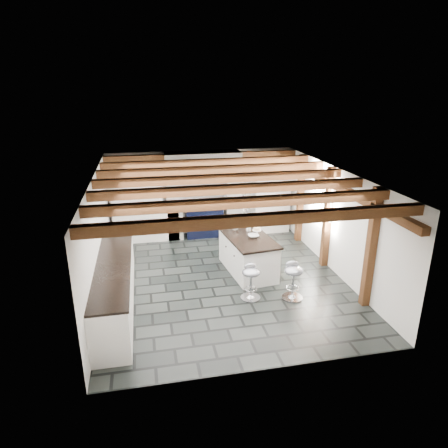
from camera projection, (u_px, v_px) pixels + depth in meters
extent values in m
plane|color=black|center=(223.00, 278.00, 8.65)|extent=(6.00, 6.00, 0.00)
plane|color=white|center=(202.00, 192.00, 11.04)|extent=(5.00, 0.00, 5.00)
plane|color=white|center=(98.00, 237.00, 7.79)|extent=(0.00, 6.00, 6.00)
plane|color=white|center=(335.00, 220.00, 8.75)|extent=(0.00, 6.00, 6.00)
plane|color=white|center=(223.00, 174.00, 7.89)|extent=(6.00, 6.00, 0.00)
cube|color=white|center=(174.00, 204.00, 10.68)|extent=(0.40, 0.60, 1.90)
cube|color=white|center=(232.00, 200.00, 10.98)|extent=(0.40, 0.60, 1.90)
cube|color=brown|center=(203.00, 164.00, 10.49)|extent=(2.10, 0.65, 0.18)
cube|color=white|center=(203.00, 158.00, 10.43)|extent=(2.00, 0.60, 0.31)
cube|color=black|center=(205.00, 164.00, 10.17)|extent=(1.00, 0.03, 0.22)
cube|color=silver|center=(205.00, 164.00, 10.16)|extent=(0.90, 0.01, 0.14)
cube|color=white|center=(138.00, 204.00, 10.48)|extent=(1.30, 0.58, 2.00)
cube|color=white|center=(270.00, 196.00, 11.18)|extent=(1.00, 0.58, 2.00)
cube|color=white|center=(116.00, 282.00, 7.53)|extent=(0.60, 3.80, 0.88)
cube|color=black|center=(113.00, 260.00, 7.38)|extent=(0.64, 3.80, 0.04)
cube|color=white|center=(165.00, 222.00, 10.80)|extent=(0.70, 0.60, 0.88)
cube|color=black|center=(165.00, 206.00, 10.65)|extent=(0.74, 0.64, 0.04)
cube|color=brown|center=(335.00, 185.00, 8.47)|extent=(0.15, 5.80, 0.14)
plane|color=white|center=(324.00, 196.00, 9.16)|extent=(0.00, 0.90, 0.90)
cube|color=brown|center=(261.00, 219.00, 5.52)|extent=(5.00, 0.16, 0.16)
cube|color=brown|center=(245.00, 202.00, 6.32)|extent=(5.00, 0.16, 0.16)
cube|color=brown|center=(233.00, 189.00, 7.12)|extent=(5.00, 0.16, 0.16)
cube|color=brown|center=(223.00, 178.00, 7.92)|extent=(5.00, 0.16, 0.16)
cube|color=brown|center=(215.00, 170.00, 8.72)|extent=(5.00, 0.16, 0.16)
cube|color=brown|center=(209.00, 162.00, 9.52)|extent=(5.00, 0.16, 0.16)
cube|color=brown|center=(203.00, 156.00, 10.32)|extent=(5.00, 0.16, 0.16)
cube|color=brown|center=(371.00, 249.00, 7.25)|extent=(0.15, 0.15, 2.30)
cube|color=brown|center=(327.00, 218.00, 8.92)|extent=(0.15, 0.15, 2.30)
cube|color=brown|center=(300.00, 199.00, 10.39)|extent=(0.15, 0.15, 2.30)
cylinder|color=black|center=(245.00, 191.00, 8.05)|extent=(0.01, 0.01, 0.56)
cylinder|color=white|center=(245.00, 207.00, 8.16)|extent=(0.09, 0.09, 0.22)
cylinder|color=black|center=(244.00, 188.00, 8.34)|extent=(0.01, 0.01, 0.56)
cylinder|color=white|center=(244.00, 203.00, 8.45)|extent=(0.09, 0.09, 0.22)
cylinder|color=black|center=(243.00, 184.00, 8.62)|extent=(0.01, 0.01, 0.56)
cylinder|color=white|center=(243.00, 199.00, 8.73)|extent=(0.09, 0.09, 0.22)
cube|color=black|center=(204.00, 220.00, 10.98)|extent=(1.00, 0.60, 0.90)
ellipsoid|color=silver|center=(194.00, 203.00, 10.77)|extent=(0.28, 0.28, 0.11)
ellipsoid|color=silver|center=(213.00, 202.00, 10.87)|extent=(0.28, 0.28, 0.11)
cylinder|color=silver|center=(205.00, 210.00, 10.56)|extent=(0.95, 0.03, 0.03)
cube|color=black|center=(196.00, 224.00, 10.65)|extent=(0.35, 0.02, 0.30)
cube|color=black|center=(215.00, 222.00, 10.75)|extent=(0.35, 0.02, 0.30)
cube|color=white|center=(248.00, 255.00, 8.86)|extent=(1.00, 1.71, 0.79)
cube|color=black|center=(248.00, 237.00, 8.72)|extent=(1.08, 1.79, 0.05)
imported|color=white|center=(235.00, 226.00, 9.04)|extent=(0.18, 0.18, 0.17)
ellipsoid|color=#D1451D|center=(235.00, 221.00, 9.00)|extent=(0.18, 0.18, 0.11)
cylinder|color=white|center=(248.00, 227.00, 9.00)|extent=(0.11, 0.11, 0.16)
imported|color=white|center=(253.00, 236.00, 8.65)|extent=(0.26, 0.26, 0.06)
cylinder|color=white|center=(257.00, 232.00, 8.80)|extent=(0.05, 0.05, 0.09)
cylinder|color=white|center=(257.00, 230.00, 8.78)|extent=(0.20, 0.20, 0.01)
cylinder|color=beige|center=(257.00, 229.00, 8.77)|extent=(0.15, 0.15, 0.06)
cylinder|color=silver|center=(292.00, 297.00, 7.84)|extent=(0.41, 0.41, 0.03)
cone|color=silver|center=(292.00, 296.00, 7.82)|extent=(0.19, 0.19, 0.07)
cylinder|color=silver|center=(293.00, 284.00, 7.74)|extent=(0.05, 0.05, 0.51)
torus|color=silver|center=(293.00, 288.00, 7.77)|extent=(0.26, 0.26, 0.02)
ellipsoid|color=#90939D|center=(294.00, 271.00, 7.64)|extent=(0.41, 0.41, 0.17)
ellipsoid|color=#90939D|center=(293.00, 264.00, 7.70)|extent=(0.27, 0.13, 0.14)
cylinder|color=silver|center=(250.00, 298.00, 7.84)|extent=(0.39, 0.39, 0.03)
cone|color=silver|center=(251.00, 296.00, 7.82)|extent=(0.18, 0.18, 0.07)
cylinder|color=silver|center=(251.00, 285.00, 7.75)|extent=(0.04, 0.04, 0.48)
torus|color=silver|center=(251.00, 289.00, 7.77)|extent=(0.25, 0.25, 0.02)
ellipsoid|color=#90939D|center=(251.00, 272.00, 7.65)|extent=(0.39, 0.39, 0.16)
ellipsoid|color=#90939D|center=(250.00, 266.00, 7.70)|extent=(0.26, 0.12, 0.14)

